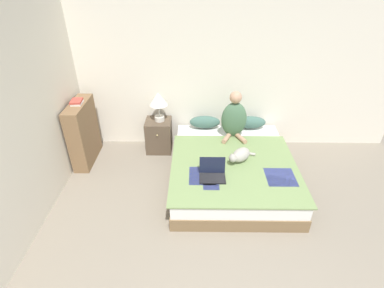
{
  "coord_description": "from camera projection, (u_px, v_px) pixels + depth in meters",
  "views": [
    {
      "loc": [
        -0.47,
        -0.94,
        2.84
      ],
      "look_at": [
        -0.51,
        2.41,
        0.75
      ],
      "focal_mm": 28.0,
      "sensor_mm": 36.0,
      "label": 1
    }
  ],
  "objects": [
    {
      "name": "bookshelf",
      "position": [
        83.0,
        133.0,
        4.7
      ],
      "size": [
        0.24,
        0.78,
        1.0
      ],
      "color": "brown",
      "rests_on": "ground_plane"
    },
    {
      "name": "book_stack_top",
      "position": [
        77.0,
        102.0,
        4.41
      ],
      "size": [
        0.17,
        0.22,
        0.06
      ],
      "color": "beige",
      "rests_on": "bookshelf"
    },
    {
      "name": "wall_back",
      "position": [
        225.0,
        73.0,
        4.76
      ],
      "size": [
        5.75,
        0.05,
        2.55
      ],
      "color": "silver",
      "rests_on": "ground_plane"
    },
    {
      "name": "laptop_open",
      "position": [
        212.0,
        174.0,
        3.9
      ],
      "size": [
        0.34,
        0.27,
        0.24
      ],
      "rotation": [
        0.0,
        0.0,
        -0.0
      ],
      "color": "black",
      "rests_on": "bed"
    },
    {
      "name": "cat_tabby",
      "position": [
        240.0,
        155.0,
        4.18
      ],
      "size": [
        0.42,
        0.37,
        0.19
      ],
      "rotation": [
        0.0,
        0.0,
        -2.37
      ],
      "color": "#A8A399",
      "rests_on": "bed"
    },
    {
      "name": "pillow_far",
      "position": [
        250.0,
        122.0,
        5.0
      ],
      "size": [
        0.51,
        0.2,
        0.21
      ],
      "color": "#42665B",
      "rests_on": "bed"
    },
    {
      "name": "nightstand",
      "position": [
        159.0,
        135.0,
        5.07
      ],
      "size": [
        0.42,
        0.42,
        0.56
      ],
      "color": "brown",
      "rests_on": "ground_plane"
    },
    {
      "name": "pillow_near",
      "position": [
        205.0,
        122.0,
        5.01
      ],
      "size": [
        0.51,
        0.2,
        0.21
      ],
      "color": "#42665B",
      "rests_on": "bed"
    },
    {
      "name": "table_lamp",
      "position": [
        158.0,
        101.0,
        4.75
      ],
      "size": [
        0.29,
        0.29,
        0.49
      ],
      "color": "beige",
      "rests_on": "nightstand"
    },
    {
      "name": "person_sitting",
      "position": [
        234.0,
        118.0,
        4.66
      ],
      "size": [
        0.4,
        0.39,
        0.75
      ],
      "color": "#476B4C",
      "rests_on": "bed"
    },
    {
      "name": "bed",
      "position": [
        232.0,
        169.0,
        4.4
      ],
      "size": [
        1.74,
        2.06,
        0.4
      ],
      "color": "brown",
      "rests_on": "ground_plane"
    },
    {
      "name": "wall_side",
      "position": [
        15.0,
        129.0,
        3.21
      ],
      "size": [
        0.05,
        4.68,
        2.55
      ],
      "color": "silver",
      "rests_on": "ground_plane"
    }
  ]
}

